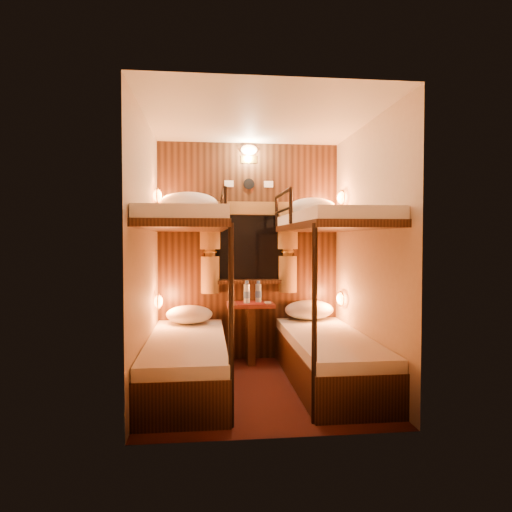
{
  "coord_description": "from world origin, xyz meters",
  "views": [
    {
      "loc": [
        -0.47,
        -4.03,
        1.33
      ],
      "look_at": [
        -0.02,
        0.15,
        1.18
      ],
      "focal_mm": 32.0,
      "sensor_mm": 36.0,
      "label": 1
    }
  ],
  "objects": [
    {
      "name": "pillow_lower_left",
      "position": [
        -0.65,
        0.76,
        0.55
      ],
      "size": [
        0.48,
        0.35,
        0.19
      ],
      "primitive_type": "ellipsoid",
      "color": "silver",
      "rests_on": "bunk_left"
    },
    {
      "name": "back_fixtures",
      "position": [
        0.0,
        1.0,
        2.25
      ],
      "size": [
        0.54,
        0.09,
        0.48
      ],
      "color": "black",
      "rests_on": "back_panel"
    },
    {
      "name": "back_panel",
      "position": [
        0.0,
        1.04,
        1.2
      ],
      "size": [
        2.0,
        0.03,
        2.4
      ],
      "primitive_type": "cube",
      "color": "black",
      "rests_on": "floor"
    },
    {
      "name": "ceiling",
      "position": [
        0.0,
        0.0,
        2.4
      ],
      "size": [
        2.1,
        2.1,
        0.0
      ],
      "primitive_type": "plane",
      "rotation": [
        3.14,
        0.0,
        0.0
      ],
      "color": "silver",
      "rests_on": "wall_back"
    },
    {
      "name": "bunk_left",
      "position": [
        -0.65,
        0.07,
        0.56
      ],
      "size": [
        0.72,
        1.9,
        1.82
      ],
      "color": "black",
      "rests_on": "floor"
    },
    {
      "name": "table",
      "position": [
        0.0,
        0.85,
        0.41
      ],
      "size": [
        0.5,
        0.34,
        0.66
      ],
      "color": "maroon",
      "rests_on": "floor"
    },
    {
      "name": "pillow_upper_left",
      "position": [
        -0.65,
        0.75,
        1.71
      ],
      "size": [
        0.61,
        0.43,
        0.24
      ],
      "primitive_type": "ellipsoid",
      "color": "silver",
      "rests_on": "bunk_left"
    },
    {
      "name": "sachet_a",
      "position": [
        0.18,
        0.82,
        0.65
      ],
      "size": [
        0.09,
        0.07,
        0.01
      ],
      "primitive_type": "cube",
      "rotation": [
        0.0,
        0.0,
        0.16
      ],
      "color": "silver",
      "rests_on": "table"
    },
    {
      "name": "bottle_left",
      "position": [
        -0.04,
        0.82,
        0.76
      ],
      "size": [
        0.07,
        0.07,
        0.25
      ],
      "rotation": [
        0.0,
        0.0,
        -0.21
      ],
      "color": "#99BFE5",
      "rests_on": "table"
    },
    {
      "name": "sachet_b",
      "position": [
        0.2,
        0.91,
        0.65
      ],
      "size": [
        0.07,
        0.05,
        0.0
      ],
      "primitive_type": "cube",
      "rotation": [
        0.0,
        0.0,
        -0.1
      ],
      "color": "silver",
      "rests_on": "table"
    },
    {
      "name": "floor",
      "position": [
        0.0,
        0.0,
        0.0
      ],
      "size": [
        2.1,
        2.1,
        0.0
      ],
      "primitive_type": "plane",
      "color": "#39190F",
      "rests_on": "ground"
    },
    {
      "name": "bunk_right",
      "position": [
        0.65,
        0.07,
        0.56
      ],
      "size": [
        0.72,
        1.9,
        1.82
      ],
      "color": "black",
      "rests_on": "floor"
    },
    {
      "name": "wall_right",
      "position": [
        1.0,
        0.0,
        1.2
      ],
      "size": [
        0.0,
        2.4,
        2.4
      ],
      "primitive_type": "plane",
      "rotation": [
        1.57,
        0.0,
        -1.57
      ],
      "color": "#C6B293",
      "rests_on": "floor"
    },
    {
      "name": "pillow_lower_right",
      "position": [
        0.65,
        0.86,
        0.56
      ],
      "size": [
        0.54,
        0.38,
        0.21
      ],
      "primitive_type": "ellipsoid",
      "color": "silver",
      "rests_on": "bunk_right"
    },
    {
      "name": "pillow_upper_right",
      "position": [
        0.65,
        0.73,
        1.68
      ],
      "size": [
        0.49,
        0.35,
        0.19
      ],
      "primitive_type": "ellipsoid",
      "color": "silver",
      "rests_on": "bunk_right"
    },
    {
      "name": "bottle_right",
      "position": [
        0.09,
        0.88,
        0.75
      ],
      "size": [
        0.07,
        0.07,
        0.24
      ],
      "rotation": [
        0.0,
        0.0,
        0.29
      ],
      "color": "#99BFE5",
      "rests_on": "table"
    },
    {
      "name": "curtains",
      "position": [
        0.0,
        0.97,
        1.26
      ],
      "size": [
        1.1,
        0.22,
        1.0
      ],
      "color": "brown",
      "rests_on": "back_panel"
    },
    {
      "name": "wall_front",
      "position": [
        0.0,
        -1.05,
        1.2
      ],
      "size": [
        2.4,
        0.0,
        2.4
      ],
      "primitive_type": "plane",
      "rotation": [
        -1.57,
        0.0,
        0.0
      ],
      "color": "#C6B293",
      "rests_on": "floor"
    },
    {
      "name": "wall_back",
      "position": [
        0.0,
        1.05,
        1.2
      ],
      "size": [
        2.4,
        0.0,
        2.4
      ],
      "primitive_type": "plane",
      "rotation": [
        1.57,
        0.0,
        0.0
      ],
      "color": "#C6B293",
      "rests_on": "floor"
    },
    {
      "name": "window",
      "position": [
        0.0,
        1.0,
        1.18
      ],
      "size": [
        1.0,
        0.12,
        0.79
      ],
      "color": "black",
      "rests_on": "back_panel"
    },
    {
      "name": "wall_left",
      "position": [
        -1.0,
        0.0,
        1.2
      ],
      "size": [
        0.0,
        2.4,
        2.4
      ],
      "primitive_type": "plane",
      "rotation": [
        1.57,
        0.0,
        1.57
      ],
      "color": "#C6B293",
      "rests_on": "floor"
    },
    {
      "name": "reading_lamps",
      "position": [
        -0.0,
        0.7,
        1.24
      ],
      "size": [
        2.0,
        0.2,
        1.25
      ],
      "color": "orange",
      "rests_on": "wall_left"
    }
  ]
}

